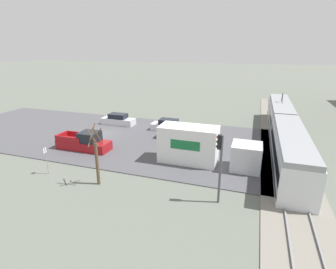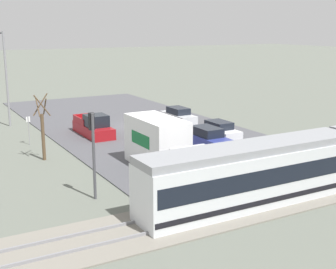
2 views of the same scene
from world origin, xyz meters
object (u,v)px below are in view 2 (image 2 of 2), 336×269
object	(u,v)px
sedan_car_1	(207,139)
no_parking_sign	(29,128)
street_lamp_near_crossing	(6,73)
traffic_light_pole	(93,144)
sedan_car_2	(178,116)
street_tree	(43,130)
sedan_car_0	(219,131)
box_truck	(166,148)
pickup_truck	(94,127)

from	to	relation	value
sedan_car_1	no_parking_sign	world-z (taller)	no_parking_sign
street_lamp_near_crossing	no_parking_sign	distance (m)	9.29
traffic_light_pole	street_lamp_near_crossing	world-z (taller)	street_lamp_near_crossing
traffic_light_pole	street_lamp_near_crossing	bearing A→B (deg)	-89.53
sedan_car_1	sedan_car_2	size ratio (longest dim) A/B	1.05
sedan_car_2	street_lamp_near_crossing	size ratio (longest dim) A/B	0.51
traffic_light_pole	street_tree	distance (m)	9.16
street_lamp_near_crossing	traffic_light_pole	bearing A→B (deg)	90.47
sedan_car_0	sedan_car_2	size ratio (longest dim) A/B	0.97
box_truck	traffic_light_pole	distance (m)	6.47
pickup_truck	sedan_car_1	xyz separation A→B (m)	(-6.34, 8.28, -0.06)
pickup_truck	sedan_car_1	world-z (taller)	pickup_truck
box_truck	sedan_car_2	distance (m)	16.14
no_parking_sign	traffic_light_pole	bearing A→B (deg)	91.15
box_truck	pickup_truck	bearing A→B (deg)	-87.85
box_truck	traffic_light_pole	bearing A→B (deg)	21.80
box_truck	sedan_car_0	bearing A→B (deg)	-144.95
street_tree	street_lamp_near_crossing	size ratio (longest dim) A/B	0.53
box_truck	sedan_car_2	bearing A→B (deg)	-123.59
street_lamp_near_crossing	pickup_truck	bearing A→B (deg)	124.35
street_lamp_near_crossing	sedan_car_2	bearing A→B (deg)	155.41
sedan_car_0	sedan_car_2	xyz separation A→B (m)	(-0.34, -7.41, 0.02)
pickup_truck	traffic_light_pole	bearing A→B (deg)	69.60
pickup_truck	street_lamp_near_crossing	bearing A→B (deg)	-55.65
sedan_car_1	street_tree	world-z (taller)	street_tree
sedan_car_2	no_parking_sign	bearing A→B (deg)	-173.61
sedan_car_0	no_parking_sign	bearing A→B (deg)	-21.30
sedan_car_0	traffic_light_pole	xyz separation A→B (m)	(14.41, 8.35, 2.50)
sedan_car_2	box_truck	bearing A→B (deg)	-123.59
pickup_truck	sedan_car_0	bearing A→B (deg)	145.94
pickup_truck	street_tree	xyz separation A→B (m)	(5.78, 5.36, 1.37)
pickup_truck	street_tree	bearing A→B (deg)	42.83
pickup_truck	sedan_car_0	distance (m)	10.90
sedan_car_0	street_tree	distance (m)	14.91
traffic_light_pole	box_truck	bearing A→B (deg)	-158.20
street_lamp_near_crossing	box_truck	bearing A→B (deg)	106.54
box_truck	street_lamp_near_crossing	distance (m)	21.42
sedan_car_0	traffic_light_pole	distance (m)	16.84
sedan_car_1	traffic_light_pole	xyz separation A→B (m)	(11.71, 6.18, 2.43)
pickup_truck	street_lamp_near_crossing	distance (m)	10.76
sedan_car_2	sedan_car_1	bearing A→B (deg)	-107.57
sedan_car_0	traffic_light_pole	world-z (taller)	traffic_light_pole
box_truck	sedan_car_0	xyz separation A→B (m)	(-8.58, -6.02, -0.96)
sedan_car_1	traffic_light_pole	size ratio (longest dim) A/B	0.98
pickup_truck	no_parking_sign	xyz separation A→B (m)	(5.66, 0.38, 0.61)
traffic_light_pole	street_tree	world-z (taller)	traffic_light_pole
box_truck	pickup_truck	distance (m)	12.16
sedan_car_1	no_parking_sign	xyz separation A→B (m)	(11.99, -7.90, 0.67)
sedan_car_1	pickup_truck	bearing A→B (deg)	-52.56
box_truck	street_lamp_near_crossing	xyz separation A→B (m)	(6.02, -20.26, 3.50)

